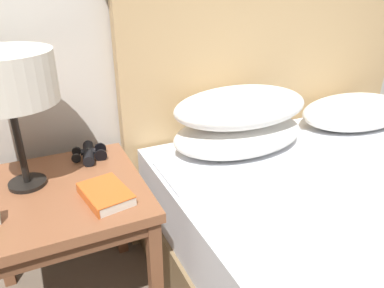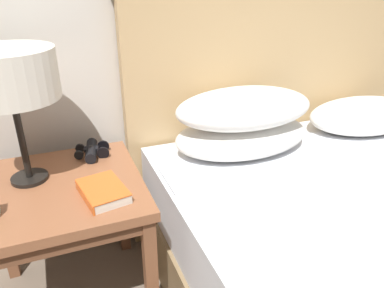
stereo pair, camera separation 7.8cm
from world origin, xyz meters
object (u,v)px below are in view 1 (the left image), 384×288
Objects in this scene: table_lamp at (5,80)px; binoculars_pair at (89,153)px; book_on_nightstand at (105,194)px; nightstand at (62,207)px.

binoculars_pair is at bearing 25.81° from table_lamp.
binoculars_pair reaches higher than book_on_nightstand.
binoculars_pair is (0.01, 0.32, 0.01)m from book_on_nightstand.
table_lamp is 2.21× the size of book_on_nightstand.
book_on_nightstand is 1.31× the size of binoculars_pair.
nightstand is at bearing 137.11° from book_on_nightstand.
book_on_nightstand is at bearing -41.66° from table_lamp.
table_lamp is at bearing 138.34° from book_on_nightstand.
table_lamp is 2.89× the size of binoculars_pair.
binoculars_pair is (0.24, 0.12, -0.36)m from table_lamp.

